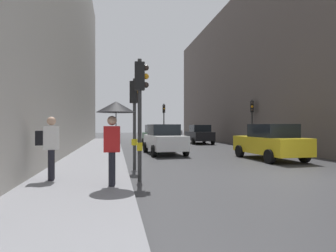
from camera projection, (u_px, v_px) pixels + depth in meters
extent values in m
plane|color=#38383A|center=(285.00, 177.00, 9.09)|extent=(120.00, 120.00, 0.00)
cube|color=gray|center=(95.00, 158.00, 13.80)|extent=(2.84, 40.00, 0.16)
cube|color=#5B514C|center=(287.00, 75.00, 27.24)|extent=(12.00, 34.79, 13.26)
cylinder|color=#2D2D2D|center=(164.00, 123.00, 29.43)|extent=(0.12, 0.12, 3.99)
cube|color=black|center=(164.00, 109.00, 29.43)|extent=(0.25, 0.30, 0.84)
cube|color=yellow|center=(164.00, 132.00, 29.43)|extent=(0.20, 0.16, 0.24)
sphere|color=#2D231E|center=(164.00, 106.00, 29.24)|extent=(0.18, 0.18, 0.18)
sphere|color=orange|center=(164.00, 109.00, 29.24)|extent=(0.18, 0.18, 0.18)
sphere|color=#2D231E|center=(164.00, 111.00, 29.24)|extent=(0.18, 0.18, 0.18)
cylinder|color=#2D2D2D|center=(134.00, 124.00, 10.73)|extent=(0.12, 0.12, 3.49)
cube|color=black|center=(134.00, 92.00, 10.73)|extent=(0.38, 0.35, 0.84)
cube|color=yellow|center=(134.00, 142.00, 10.73)|extent=(0.24, 0.25, 0.24)
sphere|color=#2D231E|center=(139.00, 85.00, 10.67)|extent=(0.18, 0.18, 0.18)
sphere|color=orange|center=(139.00, 92.00, 10.67)|extent=(0.18, 0.18, 0.18)
sphere|color=#2D231E|center=(139.00, 99.00, 10.67)|extent=(0.18, 0.18, 0.18)
cylinder|color=#2D2D2D|center=(140.00, 120.00, 8.45)|extent=(0.12, 0.12, 3.70)
cube|color=black|center=(140.00, 76.00, 8.45)|extent=(0.31, 0.25, 0.84)
cube|color=yellow|center=(140.00, 147.00, 8.45)|extent=(0.17, 0.21, 0.24)
sphere|color=#2D231E|center=(146.00, 68.00, 8.47)|extent=(0.18, 0.18, 0.18)
sphere|color=orange|center=(146.00, 76.00, 8.47)|extent=(0.18, 0.18, 0.18)
sphere|color=#2D231E|center=(146.00, 85.00, 8.47)|extent=(0.18, 0.18, 0.18)
cylinder|color=#2D2D2D|center=(252.00, 124.00, 21.04)|extent=(0.12, 0.12, 3.63)
cube|color=black|center=(252.00, 107.00, 21.04)|extent=(0.34, 0.37, 0.84)
cube|color=yellow|center=(252.00, 134.00, 21.04)|extent=(0.25, 0.22, 0.24)
sphere|color=#2D231E|center=(252.00, 103.00, 20.85)|extent=(0.18, 0.18, 0.18)
sphere|color=orange|center=(252.00, 107.00, 20.85)|extent=(0.18, 0.18, 0.18)
sphere|color=#2D231E|center=(252.00, 110.00, 20.85)|extent=(0.18, 0.18, 0.18)
cube|color=#BCBCC1|center=(173.00, 133.00, 36.34)|extent=(1.98, 4.27, 0.80)
cube|color=black|center=(173.00, 128.00, 36.09)|extent=(1.68, 2.07, 0.64)
cylinder|color=black|center=(164.00, 136.00, 37.54)|extent=(0.25, 0.65, 0.64)
cylinder|color=black|center=(178.00, 136.00, 37.80)|extent=(0.25, 0.65, 0.64)
cylinder|color=black|center=(167.00, 137.00, 34.87)|extent=(0.25, 0.65, 0.64)
cylinder|color=black|center=(181.00, 137.00, 35.13)|extent=(0.25, 0.65, 0.64)
cube|color=#2D6038|center=(157.00, 138.00, 22.18)|extent=(2.02, 4.29, 0.80)
cube|color=black|center=(157.00, 129.00, 22.42)|extent=(1.71, 2.08, 0.64)
cylinder|color=black|center=(173.00, 144.00, 21.08)|extent=(0.25, 0.65, 0.64)
cylinder|color=black|center=(149.00, 144.00, 20.65)|extent=(0.25, 0.65, 0.64)
cylinder|color=black|center=(165.00, 142.00, 23.70)|extent=(0.25, 0.65, 0.64)
cylinder|color=black|center=(144.00, 142.00, 23.27)|extent=(0.25, 0.65, 0.64)
cube|color=yellow|center=(269.00, 145.00, 13.85)|extent=(2.04, 4.30, 0.80)
cube|color=black|center=(273.00, 131.00, 13.61)|extent=(1.71, 2.09, 0.64)
cylinder|color=black|center=(240.00, 151.00, 14.94)|extent=(0.26, 0.65, 0.64)
cylinder|color=black|center=(269.00, 150.00, 15.38)|extent=(0.26, 0.65, 0.64)
cylinder|color=black|center=(270.00, 157.00, 12.32)|extent=(0.26, 0.65, 0.64)
cylinder|color=black|center=(304.00, 156.00, 12.75)|extent=(0.26, 0.65, 0.64)
cube|color=black|center=(199.00, 136.00, 26.41)|extent=(1.90, 4.24, 0.80)
cube|color=black|center=(200.00, 128.00, 26.16)|extent=(1.65, 2.04, 0.64)
cylinder|color=black|center=(187.00, 140.00, 27.60)|extent=(0.23, 0.64, 0.64)
cylinder|color=black|center=(204.00, 139.00, 27.89)|extent=(0.23, 0.64, 0.64)
cylinder|color=black|center=(193.00, 141.00, 24.93)|extent=(0.23, 0.64, 0.64)
cylinder|color=black|center=(213.00, 141.00, 25.22)|extent=(0.23, 0.64, 0.64)
cube|color=silver|center=(164.00, 142.00, 16.54)|extent=(2.05, 4.30, 0.80)
cube|color=black|center=(163.00, 130.00, 16.79)|extent=(1.72, 2.09, 0.64)
cylinder|color=black|center=(186.00, 150.00, 15.46)|extent=(0.26, 0.65, 0.64)
cylinder|color=black|center=(154.00, 151.00, 15.02)|extent=(0.26, 0.65, 0.64)
cylinder|color=black|center=(173.00, 147.00, 18.07)|extent=(0.26, 0.65, 0.64)
cylinder|color=black|center=(146.00, 147.00, 17.63)|extent=(0.26, 0.65, 0.64)
cylinder|color=black|center=(112.00, 168.00, 7.23)|extent=(0.16, 0.16, 0.85)
cylinder|color=black|center=(112.00, 169.00, 7.03)|extent=(0.16, 0.16, 0.85)
cube|color=red|center=(112.00, 139.00, 7.13)|extent=(0.41, 0.28, 0.66)
sphere|color=tan|center=(112.00, 121.00, 7.13)|extent=(0.24, 0.24, 0.24)
cylinder|color=black|center=(116.00, 129.00, 7.14)|extent=(0.02, 0.02, 0.90)
cone|color=black|center=(116.00, 107.00, 7.14)|extent=(1.00, 1.00, 0.28)
cylinder|color=black|center=(52.00, 164.00, 7.92)|extent=(0.16, 0.16, 0.85)
cylinder|color=black|center=(51.00, 165.00, 7.73)|extent=(0.16, 0.16, 0.85)
cube|color=silver|center=(51.00, 138.00, 7.82)|extent=(0.43, 0.30, 0.66)
sphere|color=tan|center=(51.00, 121.00, 7.82)|extent=(0.24, 0.24, 0.24)
cube|color=black|center=(40.00, 138.00, 7.74)|extent=(0.23, 0.30, 0.40)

